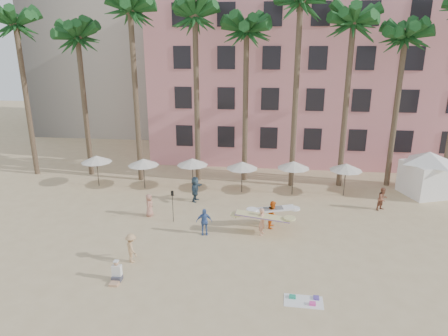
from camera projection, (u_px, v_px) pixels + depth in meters
name	position (u px, v px, depth m)	size (l,w,h in m)	color
ground	(243.00, 280.00, 20.15)	(120.00, 120.00, 0.00)	#D1B789
pink_hotel	(329.00, 78.00, 41.61)	(35.00, 14.00, 16.00)	pink
palm_row	(266.00, 22.00, 30.43)	(44.40, 5.40, 16.30)	brown
umbrella_row	(217.00, 163.00, 31.63)	(22.50, 2.70, 2.73)	#332B23
cabana	(427.00, 170.00, 30.90)	(5.73, 5.73, 3.50)	white
beach_towel	(305.00, 301.00, 18.47)	(1.84, 1.07, 0.14)	white
carrier_yellow	(262.00, 220.00, 24.66)	(3.35, 0.93, 1.75)	#E29D7F
carrier_white	(273.00, 213.00, 25.69)	(2.83, 1.24, 1.79)	orange
beachgoers	(213.00, 206.00, 26.95)	(16.99, 10.59, 1.92)	tan
paddle	(173.00, 202.00, 26.27)	(0.18, 0.04, 2.23)	black
seated_man	(117.00, 274.00, 19.98)	(0.48, 0.83, 1.08)	#3F3F4C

